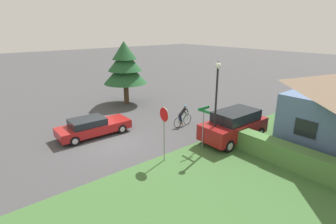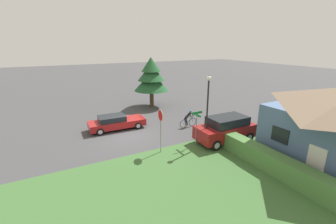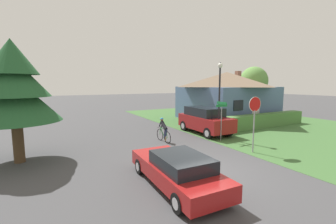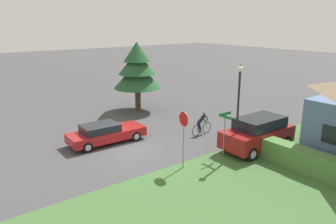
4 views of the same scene
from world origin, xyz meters
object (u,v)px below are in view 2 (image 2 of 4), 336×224
street_name_sign (197,122)px  parked_suv_right (226,129)px  street_lamp (208,101)px  conifer_tall_near (151,76)px  stop_sign (161,122)px  sedan_left_lane (116,122)px  cyclist (188,119)px

street_name_sign → parked_suv_right: bearing=78.1°
street_lamp → street_name_sign: size_ratio=2.01×
conifer_tall_near → street_name_sign: bearing=-7.2°
stop_sign → street_name_sign: bearing=-89.4°
parked_suv_right → street_lamp: size_ratio=0.89×
street_lamp → street_name_sign: street_lamp is taller
sedan_left_lane → stop_sign: 6.05m
conifer_tall_near → street_lamp: bearing=-3.9°
cyclist → stop_sign: 5.53m
street_name_sign → stop_sign: bearing=-93.9°
stop_sign → street_lamp: 3.61m
cyclist → conifer_tall_near: 8.19m
sedan_left_lane → street_lamp: 8.34m
parked_suv_right → street_lamp: (-0.15, -1.69, 2.34)m
parked_suv_right → street_lamp: bearing=175.5°
parked_suv_right → street_name_sign: 2.49m
sedan_left_lane → stop_sign: size_ratio=1.58×
sedan_left_lane → conifer_tall_near: (-5.26, 5.68, 2.91)m
street_lamp → street_name_sign: 1.72m
sedan_left_lane → street_name_sign: 7.33m
sedan_left_lane → street_lamp: size_ratio=0.93×
parked_suv_right → stop_sign: size_ratio=1.51×
cyclist → street_lamp: 4.64m
parked_suv_right → stop_sign: stop_sign is taller
cyclist → conifer_tall_near: (-7.70, -0.10, 2.81)m
sedan_left_lane → cyclist: bearing=-21.5°
cyclist → street_name_sign: street_name_sign is taller
cyclist → stop_sign: (3.22, -4.26, 1.44)m
sedan_left_lane → cyclist: 6.28m
sedan_left_lane → conifer_tall_near: size_ratio=0.84×
stop_sign → street_lamp: (0.52, 3.38, 1.17)m
stop_sign → street_name_sign: stop_sign is taller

